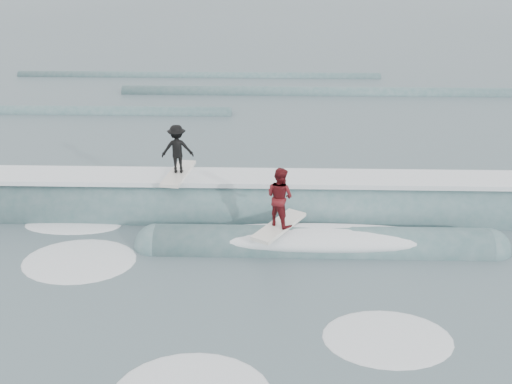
{
  "coord_description": "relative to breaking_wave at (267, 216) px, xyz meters",
  "views": [
    {
      "loc": [
        0.41,
        -12.32,
        7.69
      ],
      "look_at": [
        0.0,
        2.45,
        1.1
      ],
      "focal_mm": 40.0,
      "sensor_mm": 36.0,
      "label": 1
    }
  ],
  "objects": [
    {
      "name": "surfer_black",
      "position": [
        -2.68,
        0.4,
        1.88
      ],
      "size": [
        1.0,
        2.06,
        1.56
      ],
      "color": "silver",
      "rests_on": "ground"
    },
    {
      "name": "ground",
      "position": [
        -0.32,
        -3.05,
        -0.04
      ],
      "size": [
        160.0,
        160.0,
        0.0
      ],
      "primitive_type": "plane",
      "color": "#3C4F57",
      "rests_on": "ground"
    },
    {
      "name": "surfer_red",
      "position": [
        0.33,
        -1.8,
        1.36
      ],
      "size": [
        1.51,
        1.99,
        1.72
      ],
      "color": "white",
      "rests_on": "ground"
    },
    {
      "name": "breaking_wave",
      "position": [
        0.0,
        0.0,
        0.0
      ],
      "size": [
        20.14,
        3.9,
        2.24
      ],
      "color": "#3C6265",
      "rests_on": "ground"
    },
    {
      "name": "whitewater",
      "position": [
        -2.46,
        -4.27,
        -0.04
      ],
      "size": [
        10.66,
        8.48,
        0.1
      ],
      "color": "white",
      "rests_on": "ground"
    },
    {
      "name": "far_swells",
      "position": [
        -3.99,
        14.6,
        -0.04
      ],
      "size": [
        37.81,
        8.65,
        0.8
      ],
      "color": "#3C6265",
      "rests_on": "ground"
    }
  ]
}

